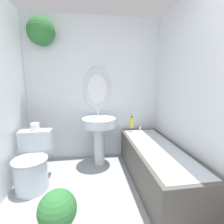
{
  "coord_description": "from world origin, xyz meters",
  "views": [
    {
      "loc": [
        -0.11,
        -0.43,
        1.36
      ],
      "look_at": [
        0.17,
        1.48,
        0.99
      ],
      "focal_mm": 26.0,
      "sensor_mm": 36.0,
      "label": 1
    }
  ],
  "objects_px": {
    "toilet": "(33,164)",
    "pedestal_sink": "(99,130)",
    "potted_plant": "(58,212)",
    "bathtub": "(156,164)",
    "toilet_paper_roll": "(35,127)",
    "shampoo_bottle": "(132,122)"
  },
  "relations": [
    {
      "from": "bathtub",
      "to": "pedestal_sink",
      "type": "bearing_deg",
      "value": 141.74
    },
    {
      "from": "toilet",
      "to": "bathtub",
      "type": "bearing_deg",
      "value": -4.76
    },
    {
      "from": "shampoo_bottle",
      "to": "pedestal_sink",
      "type": "bearing_deg",
      "value": -167.4
    },
    {
      "from": "toilet_paper_roll",
      "to": "shampoo_bottle",
      "type": "bearing_deg",
      "value": 13.92
    },
    {
      "from": "toilet",
      "to": "bathtub",
      "type": "xyz_separation_m",
      "value": [
        1.62,
        -0.14,
        -0.04
      ]
    },
    {
      "from": "potted_plant",
      "to": "toilet_paper_roll",
      "type": "xyz_separation_m",
      "value": [
        -0.44,
        0.99,
        0.51
      ]
    },
    {
      "from": "toilet",
      "to": "pedestal_sink",
      "type": "bearing_deg",
      "value": 26.59
    },
    {
      "from": "toilet",
      "to": "pedestal_sink",
      "type": "distance_m",
      "value": 1.03
    },
    {
      "from": "bathtub",
      "to": "toilet_paper_roll",
      "type": "xyz_separation_m",
      "value": [
        -1.62,
        0.35,
        0.49
      ]
    },
    {
      "from": "pedestal_sink",
      "to": "bathtub",
      "type": "xyz_separation_m",
      "value": [
        0.73,
        -0.58,
        -0.33
      ]
    },
    {
      "from": "toilet",
      "to": "potted_plant",
      "type": "distance_m",
      "value": 0.9
    },
    {
      "from": "toilet",
      "to": "toilet_paper_roll",
      "type": "height_order",
      "value": "toilet_paper_roll"
    },
    {
      "from": "pedestal_sink",
      "to": "toilet_paper_roll",
      "type": "bearing_deg",
      "value": -165.24
    },
    {
      "from": "potted_plant",
      "to": "pedestal_sink",
      "type": "bearing_deg",
      "value": 70.13
    },
    {
      "from": "potted_plant",
      "to": "toilet_paper_roll",
      "type": "bearing_deg",
      "value": 114.06
    },
    {
      "from": "toilet",
      "to": "potted_plant",
      "type": "bearing_deg",
      "value": -60.47
    },
    {
      "from": "potted_plant",
      "to": "bathtub",
      "type": "bearing_deg",
      "value": 28.81
    },
    {
      "from": "pedestal_sink",
      "to": "shampoo_bottle",
      "type": "relative_size",
      "value": 4.44
    },
    {
      "from": "toilet",
      "to": "shampoo_bottle",
      "type": "distance_m",
      "value": 1.61
    },
    {
      "from": "toilet_paper_roll",
      "to": "pedestal_sink",
      "type": "bearing_deg",
      "value": 14.76
    },
    {
      "from": "toilet",
      "to": "potted_plant",
      "type": "xyz_separation_m",
      "value": [
        0.44,
        -0.78,
        -0.06
      ]
    },
    {
      "from": "toilet_paper_roll",
      "to": "potted_plant",
      "type": "bearing_deg",
      "value": -65.94
    }
  ]
}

